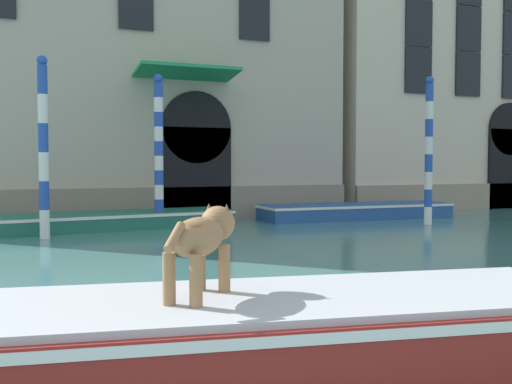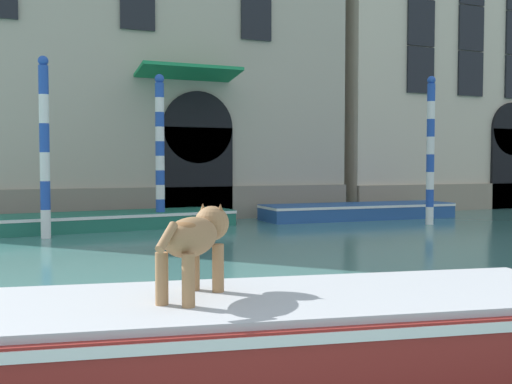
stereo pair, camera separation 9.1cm
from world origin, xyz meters
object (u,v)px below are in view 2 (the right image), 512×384
boat_moored_far (358,211)px  mooring_pole_0 (160,151)px  mooring_pole_1 (430,150)px  dog_on_deck (195,237)px  boat_foreground (72,346)px  boat_moored_near_palazzo (114,220)px  mooring_pole_2 (45,147)px

boat_moored_far → mooring_pole_0: (-6.63, -0.30, 1.89)m
boat_moored_far → mooring_pole_1: size_ratio=1.49×
dog_on_deck → mooring_pole_1: (10.11, 9.55, 1.02)m
dog_on_deck → boat_moored_far: dog_on_deck is taller
boat_foreground → boat_moored_far: 15.58m
boat_moored_near_palazzo → mooring_pole_1: size_ratio=1.58×
mooring_pole_1 → mooring_pole_2: (-10.69, 0.88, -0.00)m
boat_moored_near_palazzo → boat_moored_far: (7.85, -0.08, 0.02)m
boat_foreground → dog_on_deck: size_ratio=10.18×
boat_moored_near_palazzo → mooring_pole_0: size_ratio=1.61×
dog_on_deck → mooring_pole_2: 10.49m
boat_moored_near_palazzo → mooring_pole_1: bearing=-21.2°
boat_foreground → mooring_pole_1: bearing=51.3°
dog_on_deck → boat_moored_near_palazzo: dog_on_deck is taller
mooring_pole_1 → boat_moored_near_palazzo: bearing=164.4°
dog_on_deck → mooring_pole_2: (-0.57, 10.42, 1.02)m
boat_moored_far → mooring_pole_1: (0.96, -2.37, 1.94)m
boat_moored_far → mooring_pole_1: 3.21m
boat_moored_far → mooring_pole_0: size_ratio=1.53×
boat_moored_near_palazzo → mooring_pole_0: (1.21, -0.38, 1.91)m
boat_foreground → boat_moored_near_palazzo: (2.29, 11.92, -0.13)m
boat_moored_near_palazzo → boat_moored_far: size_ratio=1.06×
boat_moored_far → boat_foreground: bearing=-128.4°
dog_on_deck → mooring_pole_2: bearing=45.2°
mooring_pole_1 → boat_moored_far: bearing=112.1°
mooring_pole_0 → mooring_pole_1: 7.87m
mooring_pole_2 → boat_foreground: bearing=-92.3°
mooring_pole_2 → boat_moored_far: bearing=8.7°
boat_moored_far → mooring_pole_2: (-9.72, -1.49, 1.94)m
boat_foreground → dog_on_deck: dog_on_deck is taller
mooring_pole_0 → boat_foreground: bearing=-106.9°
mooring_pole_0 → mooring_pole_1: bearing=-15.2°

